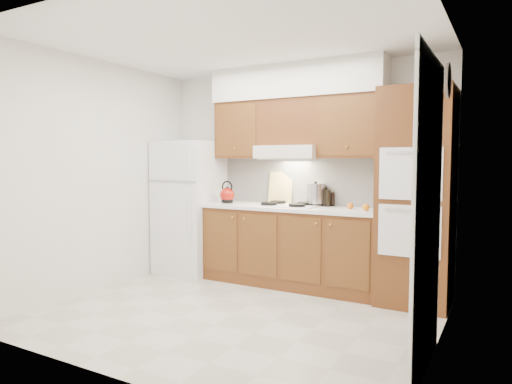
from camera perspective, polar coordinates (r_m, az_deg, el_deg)
floor at (r=4.55m, az=-2.64°, el=-14.98°), size 3.60×3.60×0.00m
ceiling at (r=4.44m, az=-2.75°, el=18.62°), size 3.60×3.60×0.00m
wall_back at (r=5.63m, az=5.42°, el=2.17°), size 3.60×0.02×2.60m
wall_left at (r=5.47m, az=-18.91°, el=1.92°), size 0.02×3.00×2.60m
wall_right at (r=3.68m, az=21.82°, el=0.94°), size 0.02×3.00×2.60m
fridge at (r=6.07m, az=-8.25°, el=-1.89°), size 0.75×0.72×1.72m
base_cabinets at (r=5.44m, az=4.32°, el=-6.90°), size 2.11×0.60×0.90m
countertop at (r=5.36m, az=4.30°, el=-1.99°), size 2.13×0.62×0.04m
backsplash at (r=5.61m, az=5.59°, el=1.34°), size 2.11×0.03×0.56m
oven_cabinet at (r=4.91m, az=19.38°, el=-0.65°), size 0.70×0.65×2.20m
upper_cab_left at (r=5.82m, az=-1.72°, el=7.66°), size 0.63×0.33×0.70m
upper_cab_right at (r=5.23m, az=11.96°, el=7.99°), size 0.73×0.33×0.70m
range_hood at (r=5.43m, az=4.23°, el=5.01°), size 0.75×0.45×0.15m
upper_cab_over_hood at (r=5.51m, az=4.52°, el=8.64°), size 0.75×0.33×0.55m
soffit at (r=5.53m, az=4.97°, el=13.58°), size 2.13×0.36×0.40m
cooktop at (r=5.40m, az=3.91°, el=-1.67°), size 0.74×0.50×0.01m
doorway at (r=3.36m, az=20.72°, el=-3.59°), size 0.02×0.90×2.10m
wall_clock at (r=4.28m, az=22.90°, el=12.72°), size 0.02×0.30×0.30m
kettle at (r=5.73m, az=-3.63°, el=-0.38°), size 0.22×0.22×0.18m
cutting_board at (r=5.68m, az=3.09°, el=0.58°), size 0.31×0.15×0.39m
stock_pot at (r=5.42m, az=7.44°, el=-0.23°), size 0.23×0.23×0.22m
condiment_a at (r=5.40m, az=8.61°, el=-0.60°), size 0.07×0.07×0.22m
condiment_b at (r=5.36m, az=8.98°, el=-0.77°), size 0.07×0.07×0.20m
condiment_c at (r=5.43m, az=9.51°, el=-0.89°), size 0.07×0.07×0.16m
orange_near at (r=5.00m, az=13.57°, el=-1.87°), size 0.10×0.10×0.07m
orange_far at (r=5.13m, az=11.71°, el=-1.71°), size 0.09×0.09×0.07m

